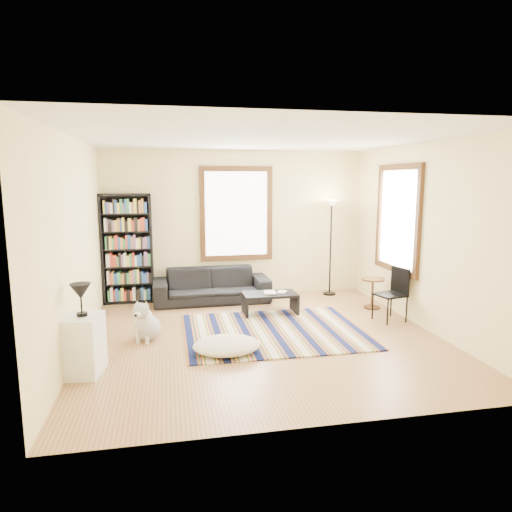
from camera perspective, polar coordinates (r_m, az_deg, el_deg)
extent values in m
cube|color=#A07E49|center=(6.73, 0.83, -10.40)|extent=(5.00, 5.00, 0.10)
cube|color=white|center=(6.36, 0.89, 14.99)|extent=(5.00, 5.00, 0.10)
cube|color=#FFF0AB|center=(8.88, -2.54, 4.05)|extent=(5.00, 0.10, 2.80)
cube|color=#FFF0AB|center=(3.96, 8.50, -2.85)|extent=(5.00, 0.10, 2.80)
cube|color=#FFF0AB|center=(6.37, -22.19, 1.21)|extent=(0.10, 5.00, 2.80)
cube|color=#FFF0AB|center=(7.35, 20.74, 2.31)|extent=(0.10, 5.00, 2.80)
cube|color=white|center=(8.79, -2.47, 5.30)|extent=(1.20, 0.06, 1.60)
cube|color=white|center=(7.98, 17.32, 4.46)|extent=(0.06, 1.20, 1.60)
cube|color=#0B123A|center=(6.90, 2.21, -9.36)|extent=(2.65, 2.12, 0.02)
imported|color=black|center=(8.50, -5.57, -3.68)|extent=(0.87, 2.14, 0.62)
cube|color=black|center=(8.63, -15.78, 0.87)|extent=(0.90, 0.30, 2.00)
cube|color=black|center=(7.74, 1.75, -5.96)|extent=(0.91, 0.52, 0.36)
imported|color=beige|center=(7.67, 1.03, -4.61)|extent=(0.22, 0.28, 0.02)
imported|color=beige|center=(7.77, 2.76, -4.47)|extent=(0.22, 0.23, 0.01)
ellipsoid|color=white|center=(6.06, -3.70, -11.09)|extent=(1.03, 0.88, 0.22)
cylinder|color=#482912|center=(8.30, 14.34, -4.54)|extent=(0.53, 0.53, 0.54)
cube|color=black|center=(7.61, 16.41, -4.67)|extent=(0.50, 0.49, 0.86)
cube|color=white|center=(5.74, -20.70, -10.38)|extent=(0.45, 0.55, 0.70)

